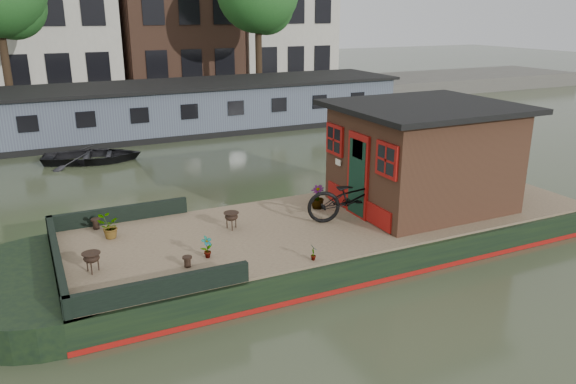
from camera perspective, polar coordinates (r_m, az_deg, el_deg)
name	(u,v)px	position (r m, az deg, el deg)	size (l,w,h in m)	color
ground	(340,245)	(12.90, 5.26, -5.38)	(120.00, 120.00, 0.00)	#384028
houseboat_hull	(287,244)	(12.21, -0.11, -5.29)	(14.01, 4.02, 0.60)	black
houseboat_deck	(340,219)	(12.66, 5.34, -2.78)	(11.80, 3.80, 0.05)	#867252
bow_bulwark	(106,251)	(11.05, -17.99, -5.70)	(3.00, 4.00, 0.35)	black
cabin	(423,155)	(13.51, 13.52, 3.69)	(4.00, 3.50, 2.42)	#331D14
bicycle	(355,197)	(12.37, 6.82, -0.48)	(0.74, 2.12, 1.11)	black
potted_plant_a	(207,247)	(10.68, -8.23, -5.57)	(0.23, 0.15, 0.43)	brown
potted_plant_c	(109,227)	(12.00, -17.73, -3.41)	(0.44, 0.38, 0.49)	#A2562F
potted_plant_d	(317,197)	(13.17, 3.01, -0.51)	(0.31, 0.31, 0.56)	brown
potted_plant_e	(314,252)	(10.50, 2.61, -6.14)	(0.17, 0.11, 0.32)	#A33A2F
brazier_front	(92,262)	(10.61, -19.29, -6.77)	(0.35, 0.35, 0.37)	black
brazier_rear	(231,221)	(12.01, -5.76, -2.90)	(0.34, 0.34, 0.37)	black
bollard_port	(96,224)	(12.65, -18.93, -3.08)	(0.20, 0.20, 0.23)	black
bollard_stbd	(187,262)	(10.41, -10.18, -6.99)	(0.18, 0.18, 0.20)	black
dinghy	(92,152)	(20.96, -19.27, 3.85)	(2.39, 3.34, 0.69)	black
far_houseboat	(177,110)	(25.24, -11.22, 8.21)	(20.40, 4.40, 2.11)	#4A5663
quay	(146,101)	(31.59, -14.22, 8.95)	(60.00, 6.00, 0.90)	#47443F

